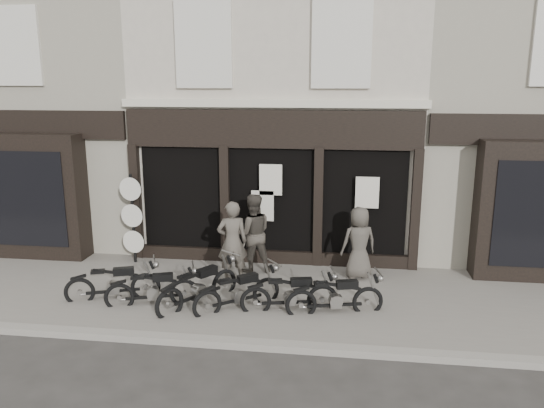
# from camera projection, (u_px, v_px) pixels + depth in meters

# --- Properties ---
(ground_plane) EXTENTS (90.00, 90.00, 0.00)m
(ground_plane) POSITION_uv_depth(u_px,v_px,m) (252.00, 316.00, 10.54)
(ground_plane) COLOR #2D2B28
(ground_plane) RESTS_ON ground
(pavement) EXTENTS (30.00, 4.20, 0.12)m
(pavement) POSITION_uv_depth(u_px,v_px,m) (259.00, 296.00, 11.40)
(pavement) COLOR #6A645D
(pavement) RESTS_ON ground_plane
(kerb) EXTENTS (30.00, 0.25, 0.13)m
(kerb) POSITION_uv_depth(u_px,v_px,m) (240.00, 344.00, 9.32)
(kerb) COLOR gray
(kerb) RESTS_ON ground_plane
(central_building) EXTENTS (7.30, 6.22, 8.34)m
(central_building) POSITION_uv_depth(u_px,v_px,m) (285.00, 98.00, 15.35)
(central_building) COLOR #BBB1A0
(central_building) RESTS_ON ground
(neighbour_left) EXTENTS (5.60, 6.73, 8.34)m
(neighbour_left) POSITION_uv_depth(u_px,v_px,m) (78.00, 98.00, 16.13)
(neighbour_left) COLOR gray
(neighbour_left) RESTS_ON ground
(neighbour_right) EXTENTS (5.60, 6.73, 8.34)m
(neighbour_right) POSITION_uv_depth(u_px,v_px,m) (516.00, 101.00, 14.49)
(neighbour_right) COLOR gray
(neighbour_right) RESTS_ON ground
(motorcycle_0) EXTENTS (1.87, 0.93, 0.94)m
(motorcycle_0) POSITION_uv_depth(u_px,v_px,m) (114.00, 287.00, 11.09)
(motorcycle_0) COLOR black
(motorcycle_0) RESTS_ON ground
(motorcycle_1) EXTENTS (1.83, 0.85, 0.91)m
(motorcycle_1) POSITION_uv_depth(u_px,v_px,m) (153.00, 292.00, 10.82)
(motorcycle_1) COLOR black
(motorcycle_1) RESTS_ON ground
(motorcycle_2) EXTENTS (1.43, 1.82, 1.00)m
(motorcycle_2) POSITION_uv_depth(u_px,v_px,m) (199.00, 290.00, 10.83)
(motorcycle_2) COLOR black
(motorcycle_2) RESTS_ON ground
(motorcycle_3) EXTENTS (1.65, 1.39, 0.93)m
(motorcycle_3) POSITION_uv_depth(u_px,v_px,m) (239.00, 295.00, 10.65)
(motorcycle_3) COLOR black
(motorcycle_3) RESTS_ON ground
(motorcycle_4) EXTENTS (1.93, 0.71, 0.94)m
(motorcycle_4) POSITION_uv_depth(u_px,v_px,m) (290.00, 298.00, 10.52)
(motorcycle_4) COLOR black
(motorcycle_4) RESTS_ON ground
(motorcycle_5) EXTENTS (1.92, 0.76, 0.94)m
(motorcycle_5) POSITION_uv_depth(u_px,v_px,m) (336.00, 300.00, 10.40)
(motorcycle_5) COLOR black
(motorcycle_5) RESTS_ON ground
(man_left) EXTENTS (0.78, 0.62, 1.87)m
(man_left) POSITION_uv_depth(u_px,v_px,m) (232.00, 242.00, 11.84)
(man_left) COLOR #4B453D
(man_left) RESTS_ON pavement
(man_centre) EXTENTS (1.09, 0.95, 1.89)m
(man_centre) POSITION_uv_depth(u_px,v_px,m) (253.00, 233.00, 12.49)
(man_centre) COLOR #3D3831
(man_centre) RESTS_ON pavement
(man_right) EXTENTS (0.95, 0.78, 1.67)m
(man_right) POSITION_uv_depth(u_px,v_px,m) (359.00, 243.00, 12.12)
(man_right) COLOR #443F39
(man_right) RESTS_ON pavement
(advert_sign_post) EXTENTS (0.58, 0.37, 2.37)m
(advert_sign_post) POSITION_uv_depth(u_px,v_px,m) (133.00, 223.00, 13.08)
(advert_sign_post) COLOR black
(advert_sign_post) RESTS_ON ground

